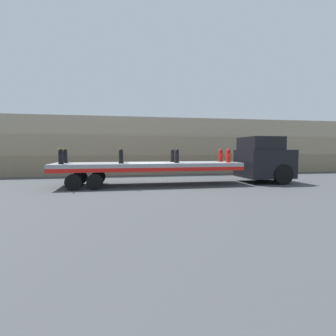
{
  "coord_description": "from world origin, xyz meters",
  "views": [
    {
      "loc": [
        -1.65,
        -14.55,
        1.98
      ],
      "look_at": [
        1.12,
        0.0,
        0.95
      ],
      "focal_mm": 28.0,
      "sensor_mm": 36.0,
      "label": 1
    }
  ],
  "objects_px": {
    "truck_cab": "(265,159)",
    "fire_hydrant_black_far_1": "(121,156)",
    "flatbed_trailer": "(141,166)",
    "fire_hydrant_black_near_2": "(177,156)",
    "fire_hydrant_black_far_0": "(65,156)",
    "fire_hydrant_black_far_2": "(173,156)",
    "fire_hydrant_black_near_0": "(61,157)",
    "fire_hydrant_red_far_3": "(221,155)",
    "fire_hydrant_red_near_3": "(228,156)",
    "fire_hydrant_black_near_1": "(121,156)"
  },
  "relations": [
    {
      "from": "truck_cab",
      "to": "fire_hydrant_black_near_2",
      "type": "distance_m",
      "value": 5.66
    },
    {
      "from": "fire_hydrant_black_near_0",
      "to": "fire_hydrant_red_far_3",
      "type": "distance_m",
      "value": 9.08
    },
    {
      "from": "fire_hydrant_black_near_0",
      "to": "truck_cab",
      "type": "bearing_deg",
      "value": 2.8
    },
    {
      "from": "fire_hydrant_black_far_0",
      "to": "fire_hydrant_black_far_2",
      "type": "relative_size",
      "value": 1.0
    },
    {
      "from": "fire_hydrant_red_far_3",
      "to": "fire_hydrant_red_near_3",
      "type": "bearing_deg",
      "value": -90.0
    },
    {
      "from": "flatbed_trailer",
      "to": "fire_hydrant_red_far_3",
      "type": "distance_m",
      "value": 4.97
    },
    {
      "from": "flatbed_trailer",
      "to": "fire_hydrant_red_far_3",
      "type": "height_order",
      "value": "fire_hydrant_red_far_3"
    },
    {
      "from": "fire_hydrant_black_far_0",
      "to": "fire_hydrant_black_far_1",
      "type": "distance_m",
      "value": 3.0
    },
    {
      "from": "flatbed_trailer",
      "to": "fire_hydrant_black_near_2",
      "type": "height_order",
      "value": "fire_hydrant_black_near_2"
    },
    {
      "from": "truck_cab",
      "to": "fire_hydrant_black_near_1",
      "type": "xyz_separation_m",
      "value": [
        -8.63,
        -0.57,
        0.24
      ]
    },
    {
      "from": "fire_hydrant_black_far_0",
      "to": "fire_hydrant_black_near_1",
      "type": "distance_m",
      "value": 3.21
    },
    {
      "from": "truck_cab",
      "to": "fire_hydrant_red_far_3",
      "type": "relative_size",
      "value": 3.63
    },
    {
      "from": "fire_hydrant_black_near_0",
      "to": "fire_hydrant_black_near_2",
      "type": "distance_m",
      "value": 6.0
    },
    {
      "from": "truck_cab",
      "to": "fire_hydrant_red_far_3",
      "type": "height_order",
      "value": "truck_cab"
    },
    {
      "from": "fire_hydrant_red_near_3",
      "to": "fire_hydrant_black_near_0",
      "type": "bearing_deg",
      "value": 180.0
    },
    {
      "from": "fire_hydrant_red_far_3",
      "to": "fire_hydrant_black_near_0",
      "type": "bearing_deg",
      "value": -172.79
    },
    {
      "from": "fire_hydrant_black_near_1",
      "to": "fire_hydrant_red_near_3",
      "type": "bearing_deg",
      "value": 0.0
    },
    {
      "from": "flatbed_trailer",
      "to": "fire_hydrant_black_far_0",
      "type": "relative_size",
      "value": 13.23
    },
    {
      "from": "fire_hydrant_black_near_2",
      "to": "fire_hydrant_black_far_0",
      "type": "bearing_deg",
      "value": 169.25
    },
    {
      "from": "truck_cab",
      "to": "fire_hydrant_black_far_1",
      "type": "bearing_deg",
      "value": 176.22
    },
    {
      "from": "fire_hydrant_black_far_0",
      "to": "fire_hydrant_red_near_3",
      "type": "height_order",
      "value": "same"
    },
    {
      "from": "truck_cab",
      "to": "fire_hydrant_black_far_0",
      "type": "height_order",
      "value": "truck_cab"
    },
    {
      "from": "fire_hydrant_red_near_3",
      "to": "fire_hydrant_red_far_3",
      "type": "bearing_deg",
      "value": 90.0
    },
    {
      "from": "fire_hydrant_black_far_0",
      "to": "fire_hydrant_black_near_1",
      "type": "bearing_deg",
      "value": -20.79
    },
    {
      "from": "fire_hydrant_red_far_3",
      "to": "fire_hydrant_black_far_0",
      "type": "bearing_deg",
      "value": 180.0
    },
    {
      "from": "flatbed_trailer",
      "to": "fire_hydrant_black_far_2",
      "type": "xyz_separation_m",
      "value": [
        1.9,
        0.57,
        0.58
      ]
    },
    {
      "from": "fire_hydrant_black_far_0",
      "to": "fire_hydrant_red_near_3",
      "type": "xyz_separation_m",
      "value": [
        9.0,
        -1.14,
        0.0
      ]
    },
    {
      "from": "fire_hydrant_black_near_1",
      "to": "fire_hydrant_red_far_3",
      "type": "xyz_separation_m",
      "value": [
        6.0,
        1.14,
        0.0
      ]
    },
    {
      "from": "fire_hydrant_black_far_1",
      "to": "fire_hydrant_red_far_3",
      "type": "relative_size",
      "value": 1.0
    },
    {
      "from": "truck_cab",
      "to": "flatbed_trailer",
      "type": "relative_size",
      "value": 0.27
    },
    {
      "from": "flatbed_trailer",
      "to": "fire_hydrant_black_far_1",
      "type": "height_order",
      "value": "fire_hydrant_black_far_1"
    },
    {
      "from": "fire_hydrant_black_far_1",
      "to": "fire_hydrant_black_far_2",
      "type": "xyz_separation_m",
      "value": [
        3.0,
        0.0,
        0.0
      ]
    },
    {
      "from": "truck_cab",
      "to": "flatbed_trailer",
      "type": "bearing_deg",
      "value": 180.0
    },
    {
      "from": "truck_cab",
      "to": "fire_hydrant_red_far_3",
      "type": "distance_m",
      "value": 2.7
    },
    {
      "from": "fire_hydrant_black_near_2",
      "to": "fire_hydrant_red_near_3",
      "type": "bearing_deg",
      "value": 0.0
    },
    {
      "from": "fire_hydrant_red_near_3",
      "to": "fire_hydrant_black_near_2",
      "type": "bearing_deg",
      "value": 180.0
    },
    {
      "from": "truck_cab",
      "to": "fire_hydrant_red_near_3",
      "type": "relative_size",
      "value": 3.63
    },
    {
      "from": "truck_cab",
      "to": "fire_hydrant_black_far_2",
      "type": "xyz_separation_m",
      "value": [
        -5.63,
        0.57,
        0.24
      ]
    },
    {
      "from": "truck_cab",
      "to": "fire_hydrant_black_near_2",
      "type": "height_order",
      "value": "truck_cab"
    },
    {
      "from": "flatbed_trailer",
      "to": "fire_hydrant_black_far_2",
      "type": "bearing_deg",
      "value": 16.66
    },
    {
      "from": "fire_hydrant_black_far_0",
      "to": "fire_hydrant_black_near_2",
      "type": "relative_size",
      "value": 1.0
    },
    {
      "from": "fire_hydrant_black_near_2",
      "to": "fire_hydrant_red_far_3",
      "type": "relative_size",
      "value": 1.0
    },
    {
      "from": "fire_hydrant_black_far_0",
      "to": "fire_hydrant_black_near_1",
      "type": "relative_size",
      "value": 1.0
    },
    {
      "from": "fire_hydrant_black_near_1",
      "to": "fire_hydrant_black_far_1",
      "type": "bearing_deg",
      "value": 90.0
    },
    {
      "from": "truck_cab",
      "to": "fire_hydrant_black_near_0",
      "type": "xyz_separation_m",
      "value": [
        -11.63,
        -0.57,
        0.24
      ]
    },
    {
      "from": "fire_hydrant_black_near_0",
      "to": "fire_hydrant_black_far_1",
      "type": "relative_size",
      "value": 1.0
    },
    {
      "from": "flatbed_trailer",
      "to": "fire_hydrant_black_near_1",
      "type": "distance_m",
      "value": 1.36
    },
    {
      "from": "flatbed_trailer",
      "to": "fire_hydrant_black_near_0",
      "type": "height_order",
      "value": "fire_hydrant_black_near_0"
    },
    {
      "from": "flatbed_trailer",
      "to": "fire_hydrant_black_near_1",
      "type": "bearing_deg",
      "value": -152.58
    },
    {
      "from": "truck_cab",
      "to": "fire_hydrant_black_far_1",
      "type": "xyz_separation_m",
      "value": [
        -8.63,
        0.57,
        0.24
      ]
    }
  ]
}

